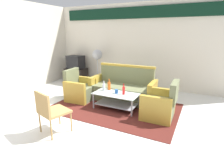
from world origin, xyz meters
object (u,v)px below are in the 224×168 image
Objects in this scene: pedestal_fan at (97,57)px; armchair_left at (80,90)px; bottle_red at (124,90)px; cup at (116,91)px; television at (76,62)px; armchair_right at (160,105)px; couch at (123,89)px; tv_stand at (76,75)px; coffee_table at (116,98)px; wicker_chair at (50,109)px; bottle_orange at (109,86)px; bottle_clear at (104,87)px.

armchair_left is at bearing -76.10° from pedestal_fan.
bottle_red is 0.19m from cup.
pedestal_fan is (0.95, 0.05, 0.25)m from television.
bottle_red is (-0.88, 0.00, 0.22)m from armchair_right.
couch is 2.67m from tv_stand.
television reaches higher than cup.
couch is 2.00m from pedestal_fan.
armchair_left is at bearing 133.29° from television.
wicker_chair is (-0.59, -1.61, 0.22)m from coffee_table.
cup is 0.08× the size of pedestal_fan.
armchair_left is 1.37× the size of television.
bottle_red is at bearing -18.86° from bottle_orange.
coffee_table is (-1.08, 0.00, -0.02)m from armchair_right.
pedestal_fan reaches higher than couch.
armchair_left is 1.01× the size of wicker_chair.
cup is at bearing -175.79° from bottle_red.
coffee_table is 4.29× the size of bottle_clear.
armchair_left is 0.94m from bottle_orange.
pedestal_fan reaches higher than bottle_orange.
couch is at bearing 114.52° from bottle_red.
pedestal_fan is (0.95, 0.05, 0.75)m from tv_stand.
bottle_clear is at bearing 81.11° from armchair_left.
bottle_red is 2.56m from pedestal_fan.
bottle_orange is 0.36× the size of tv_stand.
cup is 0.12× the size of tv_stand.
wicker_chair reaches higher than cup.
armchair_right is 1.47m from bottle_clear.
television is (-2.45, 1.07, 0.44)m from couch.
armchair_left reaches higher than bottle_red.
bottle_orange is at bearing 148.46° from television.
couch reaches higher than cup.
armchair_left is 0.77× the size of coffee_table.
coffee_table is 0.41m from bottle_orange.
armchair_right is at bearing 149.91° from couch.
armchair_right is at bearing -7.01° from bottle_orange.
bottle_orange reaches higher than tv_stand.
bottle_clear is 1.67m from wicker_chair.
bottle_red is at bearing 81.66° from armchair_left.
armchair_right is at bearing -1.86° from bottle_clear.
armchair_right is at bearing 83.59° from armchair_left.
armchair_left is 1.00× the size of armchair_right.
pedestal_fan is at bearing -174.25° from television.
armchair_right is at bearing 157.55° from television.
armchair_left is at bearing 23.95° from couch.
coffee_table is (1.20, -0.13, -0.02)m from armchair_left.
coffee_table is at bearing -6.55° from bottle_clear.
bottle_orange is at bearing 67.24° from couch.
television is at bearing 136.52° from wicker_chair.
cup is (-1.07, -0.01, 0.17)m from armchair_right.
television is at bearing -142.74° from armchair_left.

